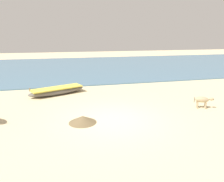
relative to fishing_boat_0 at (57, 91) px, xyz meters
name	(u,v)px	position (x,y,z in m)	size (l,w,h in m)	color
ground	(114,120)	(2.48, -5.00, -0.26)	(80.00, 80.00, 0.00)	beige
sea_water	(79,67)	(2.48, 11.78, -0.22)	(60.00, 20.00, 0.08)	slate
fishing_boat_0	(57,91)	(0.00, 0.00, 0.00)	(3.74, 2.25, 0.66)	#5B5651
calf_far_dun	(203,100)	(7.33, -4.54, 0.19)	(0.93, 0.56, 0.63)	tan
debris_pile_1	(83,119)	(1.09, -4.95, -0.10)	(1.22, 1.22, 0.31)	brown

